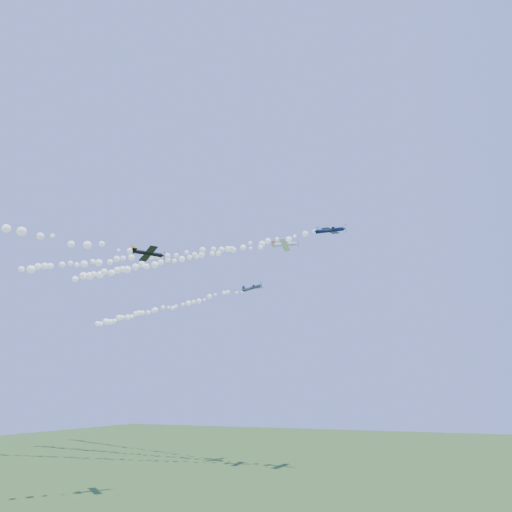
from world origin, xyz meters
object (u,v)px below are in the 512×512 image
at_px(plane_white, 285,245).
at_px(plane_grey, 252,288).
at_px(plane_navy, 330,230).
at_px(plane_black, 148,253).

bearing_deg(plane_white, plane_grey, 143.56).
height_order(plane_white, plane_grey, plane_white).
bearing_deg(plane_navy, plane_black, -118.69).
height_order(plane_white, plane_black, plane_white).
bearing_deg(plane_black, plane_grey, 33.26).
height_order(plane_navy, plane_grey, plane_navy).
xyz_separation_m(plane_white, plane_black, (-13.03, -34.32, -11.16)).
distance_m(plane_navy, plane_black, 44.08).
height_order(plane_white, plane_navy, plane_navy).
relative_size(plane_white, plane_grey, 1.05).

